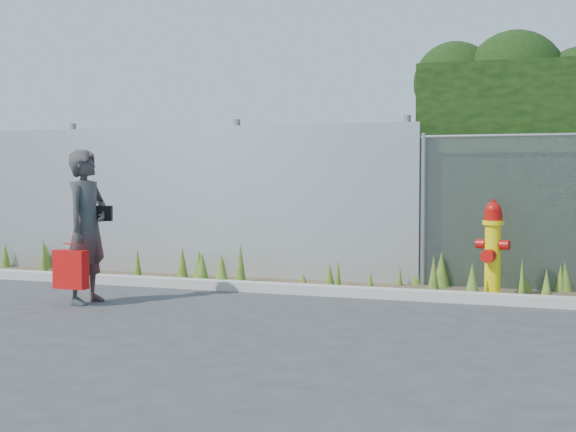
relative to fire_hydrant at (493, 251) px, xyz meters
The scene contains 8 objects.
ground 3.07m from the fire_hydrant, 132.30° to the right, with size 80.00×80.00×0.00m, color #393A3C.
curb 2.14m from the fire_hydrant, 168.06° to the right, with size 16.00×0.22×0.12m, color #B0AB9F.
weed_strip 2.74m from the fire_hydrant, behind, with size 16.00×1.32×0.55m.
corrugated_fence 5.36m from the fire_hydrant, behind, with size 8.50×0.21×2.30m.
fire_hydrant is the anchor object (origin of this frame).
woman 4.83m from the fire_hydrant, 156.28° to the right, with size 0.65×0.43×1.79m, color #0D5851.
red_tote_bag 4.98m from the fire_hydrant, 154.04° to the right, with size 0.40×0.15×0.52m.
black_shoulder_bag 4.68m from the fire_hydrant, 157.26° to the right, with size 0.24×0.10×0.18m.
Camera 1 is at (2.92, -7.67, 1.50)m, focal length 50.00 mm.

